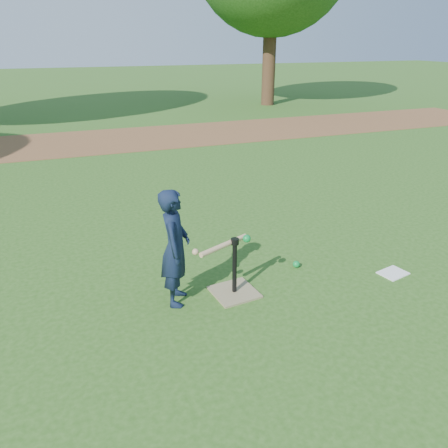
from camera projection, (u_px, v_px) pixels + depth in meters
name	position (u px, v px, depth m)	size (l,w,h in m)	color
ground	(211.00, 278.00, 4.75)	(80.00, 80.00, 0.00)	#285116
dirt_strip	(116.00, 140.00, 11.21)	(24.00, 3.00, 0.01)	brown
child	(175.00, 248.00, 4.12)	(0.42, 0.28, 1.16)	black
wiffle_ball_ground	(296.00, 264.00, 4.96)	(0.08, 0.08, 0.08)	#0C8434
clipboard	(393.00, 273.00, 4.84)	(0.30, 0.23, 0.01)	white
batting_tee	(234.00, 284.00, 4.43)	(0.48, 0.48, 0.61)	#8C7D59
swing_action	(226.00, 244.00, 4.19)	(0.62, 0.29, 0.09)	tan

